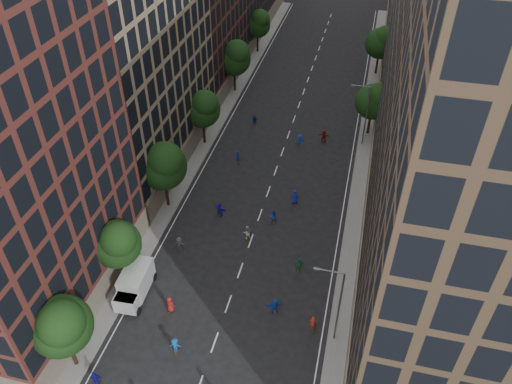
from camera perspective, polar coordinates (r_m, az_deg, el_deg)
ground at (r=69.35m, az=2.95°, el=4.39°), size 240.00×240.00×0.00m
sidewalk_left at (r=77.99m, az=-4.70°, el=8.71°), size 4.00×105.00×0.15m
sidewalk_right at (r=74.84m, az=13.21°, el=6.28°), size 4.00×105.00×0.15m
bldg_left_b at (r=62.87m, az=-15.50°, el=16.84°), size 14.00×26.00×34.00m
bldg_right_a at (r=38.87m, az=24.43°, el=1.32°), size 14.00×30.00×36.00m
bldg_right_b at (r=64.90m, az=21.58°, el=15.77°), size 14.00×28.00×33.00m
tree_left_0 at (r=44.47m, az=-21.37°, el=-14.00°), size 5.20×5.20×8.83m
tree_left_1 at (r=50.01m, az=-15.57°, el=-5.60°), size 4.80×4.80×8.21m
tree_left_2 at (r=57.46m, az=-10.53°, el=3.12°), size 5.60×5.60×9.45m
tree_left_3 at (r=68.60m, az=-6.09°, el=9.54°), size 5.00×5.00×8.58m
tree_left_4 at (r=82.00m, az=-2.43°, el=15.17°), size 5.40×5.40×9.08m
tree_left_5 at (r=96.48m, az=0.27°, el=18.76°), size 4.80×4.80×8.33m
tree_right_a at (r=72.35m, az=13.39°, el=10.17°), size 5.00×5.00×8.39m
tree_right_b at (r=90.34m, az=14.19°, el=16.31°), size 5.20×5.20×8.83m
streetlamp_near at (r=44.47m, az=9.24°, el=-12.41°), size 2.64×0.22×9.06m
streetlamp_far at (r=70.06m, az=12.36°, el=8.88°), size 2.64×0.22×9.06m
cargo_van at (r=51.43m, az=-13.73°, el=-10.18°), size 2.79×5.54×2.89m
skater_3 at (r=47.20m, az=-9.22°, el=-16.94°), size 1.21×0.84×1.70m
skater_4 at (r=46.94m, az=-17.87°, el=-19.64°), size 1.10×0.74×1.74m
skater_5 at (r=49.18m, az=2.16°, el=-12.89°), size 1.69×1.14×1.75m
skater_6 at (r=49.90m, az=-9.79°, el=-12.56°), size 0.98×0.74×1.82m
skater_7 at (r=48.21m, az=6.51°, el=-14.70°), size 0.75×0.60×1.80m
skater_8 at (r=55.85m, az=-1.03°, el=-4.68°), size 1.07×0.96×1.80m
skater_9 at (r=55.40m, az=-8.75°, el=-5.86°), size 1.12×0.75×1.61m
skater_10 at (r=52.69m, az=4.89°, el=-8.35°), size 1.06×0.50×1.76m
skater_11 at (r=58.90m, az=-4.17°, el=-2.00°), size 1.73×1.05×1.78m
skater_12 at (r=60.59m, az=4.45°, el=-0.55°), size 1.03×0.78×1.90m
skater_13 at (r=67.07m, az=-2.05°, el=3.97°), size 0.76×0.65×1.76m
skater_14 at (r=58.00m, az=1.97°, el=-2.81°), size 0.93×0.82×1.61m
skater_15 at (r=70.63m, az=5.01°, el=5.87°), size 1.18×0.71×1.78m
skater_16 at (r=74.73m, az=-0.16°, el=8.11°), size 1.07×0.46×1.82m
skater_17 at (r=71.85m, az=7.77°, el=6.33°), size 1.77×0.68×1.87m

